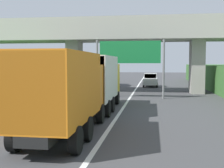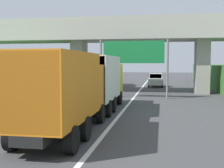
# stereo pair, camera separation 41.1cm
# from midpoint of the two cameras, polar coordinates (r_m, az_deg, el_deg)

# --- Properties ---
(lane_centre_stripe) EXTENTS (0.20, 96.92, 0.01)m
(lane_centre_stripe) POSITION_cam_midpoint_polar(r_m,az_deg,el_deg) (23.17, 4.25, -3.36)
(lane_centre_stripe) COLOR white
(lane_centre_stripe) RESTS_ON ground
(overpass_bridge) EXTENTS (40.00, 4.80, 7.50)m
(overpass_bridge) POSITION_cam_midpoint_polar(r_m,az_deg,el_deg) (30.18, 5.62, 9.07)
(overpass_bridge) COLOR #ADA89E
(overpass_bridge) RESTS_ON ground
(overhead_highway_sign) EXTENTS (5.88, 0.18, 5.00)m
(overhead_highway_sign) POSITION_cam_midpoint_polar(r_m,az_deg,el_deg) (24.93, 4.72, 5.58)
(overhead_highway_sign) COLOR slate
(overhead_highway_sign) RESTS_ON ground
(truck_blue) EXTENTS (2.44, 7.30, 3.44)m
(truck_blue) POSITION_cam_midpoint_polar(r_m,az_deg,el_deg) (37.41, -1.06, 2.47)
(truck_blue) COLOR black
(truck_blue) RESTS_ON ground
(truck_yellow) EXTENTS (2.44, 7.30, 3.44)m
(truck_yellow) POSITION_cam_midpoint_polar(r_m,az_deg,el_deg) (18.56, -2.07, 0.77)
(truck_yellow) COLOR black
(truck_yellow) RESTS_ON ground
(truck_orange) EXTENTS (2.44, 7.30, 3.44)m
(truck_orange) POSITION_cam_midpoint_polar(r_m,az_deg,el_deg) (12.08, -8.56, -1.09)
(truck_orange) COLOR black
(truck_orange) RESTS_ON ground
(car_white) EXTENTS (1.86, 4.10, 1.72)m
(car_white) POSITION_cam_midpoint_polar(r_m,az_deg,el_deg) (37.37, 8.89, 0.77)
(car_white) COLOR silver
(car_white) RESTS_ON ground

